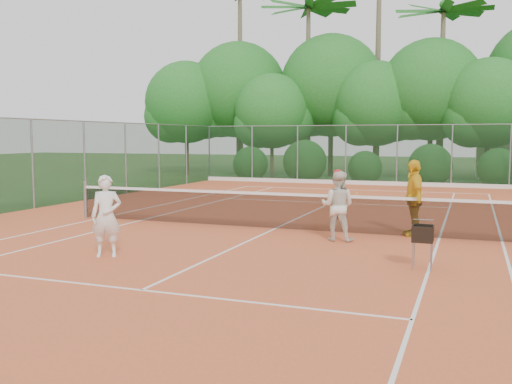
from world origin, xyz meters
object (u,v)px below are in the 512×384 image
(player_white, at_px, (106,216))
(ball_hopper, at_px, (423,235))
(player_center_grp, at_px, (338,206))
(player_yellow, at_px, (414,198))

(player_white, distance_m, ball_hopper, 6.11)
(player_center_grp, xyz_separation_m, ball_hopper, (2.08, -2.33, -0.18))
(player_white, distance_m, player_center_grp, 5.20)
(player_center_grp, bearing_deg, player_white, -139.16)
(player_center_grp, height_order, player_yellow, player_yellow)
(player_white, relative_size, player_center_grp, 0.99)
(player_white, relative_size, player_yellow, 0.89)
(player_white, height_order, player_yellow, player_yellow)
(player_yellow, bearing_deg, player_center_grp, -69.57)
(player_white, bearing_deg, player_yellow, 13.32)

